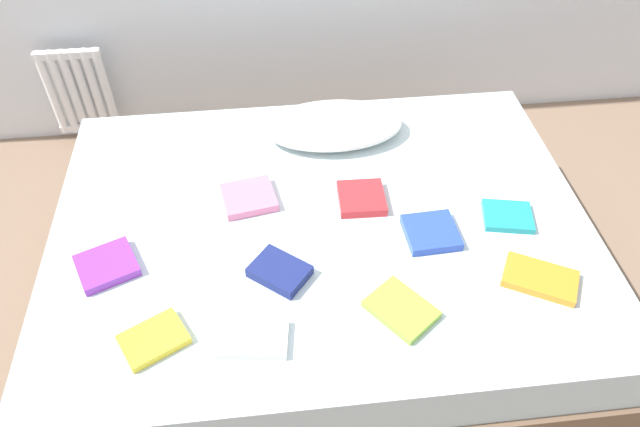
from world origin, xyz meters
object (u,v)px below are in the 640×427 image
object	(u,v)px
pillow	(333,125)
textbook_white	(252,339)
bed	(321,263)
textbook_teal	(508,216)
textbook_pink	(249,197)
textbook_red	(361,198)
radiator	(79,92)
textbook_navy	(280,271)
textbook_orange	(540,279)
textbook_lime	(401,309)
textbook_blue	(431,232)
textbook_yellow	(154,339)
textbook_purple	(107,265)

from	to	relation	value
pillow	textbook_white	distance (m)	1.05
pillow	bed	bearing A→B (deg)	-102.05
bed	textbook_teal	size ratio (longest dim) A/B	11.43
textbook_pink	textbook_red	size ratio (longest dim) A/B	1.09
radiator	textbook_navy	xyz separation A→B (m)	(0.95, -1.44, 0.18)
textbook_orange	textbook_white	bearing A→B (deg)	-143.72
textbook_lime	textbook_teal	bearing A→B (deg)	89.90
textbook_red	textbook_blue	bearing A→B (deg)	-40.85
textbook_yellow	textbook_white	bearing A→B (deg)	-34.00
textbook_white	textbook_orange	bearing A→B (deg)	15.11
bed	textbook_red	xyz separation A→B (m)	(0.16, 0.08, 0.27)
textbook_pink	textbook_red	world-z (taller)	textbook_red
pillow	textbook_purple	size ratio (longest dim) A/B	3.15
textbook_yellow	textbook_navy	bearing A→B (deg)	0.58
pillow	textbook_white	world-z (taller)	pillow
textbook_navy	textbook_red	size ratio (longest dim) A/B	1.05
textbook_lime	textbook_purple	bearing A→B (deg)	-144.02
bed	textbook_blue	distance (m)	0.48
textbook_navy	textbook_purple	xyz separation A→B (m)	(-0.58, 0.09, -0.00)
bed	pillow	size ratio (longest dim) A/B	3.40
textbook_red	textbook_orange	world-z (taller)	textbook_red
pillow	textbook_red	size ratio (longest dim) A/B	3.35
textbook_pink	textbook_blue	xyz separation A→B (m)	(0.64, -0.25, 0.00)
textbook_lime	textbook_orange	distance (m)	0.49
textbook_navy	textbook_yellow	xyz separation A→B (m)	(-0.40, -0.22, -0.01)
textbook_purple	textbook_yellow	xyz separation A→B (m)	(0.18, -0.31, -0.00)
textbook_purple	textbook_blue	world-z (taller)	textbook_blue
textbook_pink	textbook_yellow	bearing A→B (deg)	-127.54
bed	pillow	distance (m)	0.59
textbook_lime	textbook_red	xyz separation A→B (m)	(-0.05, 0.51, 0.00)
bed	textbook_teal	xyz separation A→B (m)	(0.68, -0.07, 0.27)
bed	textbook_blue	xyz separation A→B (m)	(0.38, -0.12, 0.27)
pillow	textbook_purple	distance (m)	1.07
bed	textbook_yellow	world-z (taller)	textbook_yellow
textbook_lime	textbook_orange	bearing A→B (deg)	60.55
textbook_lime	textbook_teal	size ratio (longest dim) A/B	1.18
textbook_blue	textbook_orange	bearing A→B (deg)	-40.83
textbook_pink	textbook_purple	xyz separation A→B (m)	(-0.49, -0.28, -0.00)
textbook_red	textbook_white	xyz separation A→B (m)	(-0.43, -0.57, -0.00)
textbook_purple	bed	bearing A→B (deg)	-11.93
textbook_teal	textbook_blue	bearing A→B (deg)	-158.47
textbook_pink	textbook_navy	distance (m)	0.38
textbook_white	textbook_orange	size ratio (longest dim) A/B	0.93
textbook_white	textbook_purple	bearing A→B (deg)	152.22
textbook_yellow	textbook_pink	bearing A→B (deg)	34.64
textbook_lime	textbook_navy	world-z (taller)	textbook_navy
textbook_red	textbook_lime	bearing A→B (deg)	-83.21
textbook_pink	textbook_red	distance (m)	0.43
bed	textbook_blue	bearing A→B (deg)	-18.11
radiator	textbook_yellow	world-z (taller)	radiator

